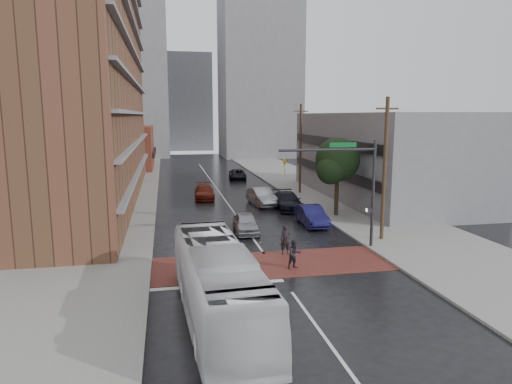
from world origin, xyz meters
TOP-DOWN VIEW (x-y plane):
  - ground at (0.00, 0.00)m, footprint 160.00×160.00m
  - crosswalk at (0.00, 0.50)m, footprint 14.00×5.00m
  - sidewalk_west at (-11.50, 25.00)m, footprint 9.00×90.00m
  - sidewalk_east at (11.50, 25.00)m, footprint 9.00×90.00m
  - apartment_block at (-14.00, 24.00)m, footprint 10.00×44.00m
  - storefront_west at (-12.00, 54.00)m, footprint 8.00×16.00m
  - building_east at (16.50, 20.00)m, footprint 11.00×26.00m
  - distant_tower_west at (-14.00, 78.00)m, footprint 18.00×16.00m
  - distant_tower_east at (14.00, 72.00)m, footprint 16.00×14.00m
  - distant_tower_center at (0.00, 95.00)m, footprint 12.00×10.00m
  - street_tree at (8.52, 12.03)m, footprint 4.20×4.10m
  - signal_mast at (5.85, 2.50)m, footprint 6.50×0.30m
  - utility_pole_near at (8.80, 4.00)m, footprint 1.60×0.26m
  - utility_pole_far at (8.80, 24.00)m, footprint 1.60×0.26m
  - transit_bus at (-3.97, -6.30)m, footprint 3.36×11.93m
  - pedestrian_a at (1.34, 2.26)m, footprint 0.72×0.50m
  - pedestrian_b at (1.13, -0.50)m, footprint 0.97×0.84m
  - car_travel_a at (-0.21, 8.09)m, footprint 2.04×4.52m
  - car_travel_b at (3.19, 18.30)m, footprint 2.39×5.33m
  - car_travel_c at (-2.05, 23.04)m, footprint 2.26×5.08m
  - suv_travel at (3.75, 37.09)m, footprint 2.75×5.11m
  - car_parked_near at (5.39, 9.39)m, footprint 1.72×4.84m
  - car_parked_mid at (5.20, 16.00)m, footprint 2.45×5.52m
  - car_parked_far at (5.23, 16.00)m, footprint 2.01×4.46m

SIDE VIEW (x-z plane):
  - ground at x=0.00m, z-range 0.00..0.00m
  - crosswalk at x=0.00m, z-range 0.00..0.02m
  - sidewalk_west at x=-11.50m, z-range 0.00..0.15m
  - sidewalk_east at x=11.50m, z-range 0.00..0.15m
  - suv_travel at x=3.75m, z-range 0.00..1.37m
  - car_travel_c at x=-2.05m, z-range 0.00..1.45m
  - car_parked_far at x=5.23m, z-range 0.00..1.49m
  - car_travel_a at x=-0.21m, z-range 0.00..1.51m
  - car_parked_mid at x=5.20m, z-range 0.00..1.58m
  - car_parked_near at x=5.39m, z-range 0.00..1.59m
  - pedestrian_b at x=1.13m, z-range 0.00..1.70m
  - car_travel_b at x=3.19m, z-range 0.00..1.70m
  - pedestrian_a at x=1.34m, z-range 0.00..1.90m
  - transit_bus at x=-3.97m, z-range 0.00..3.29m
  - storefront_west at x=-12.00m, z-range 0.00..7.00m
  - building_east at x=16.50m, z-range 0.00..9.00m
  - signal_mast at x=5.85m, z-range 1.13..8.33m
  - street_tree at x=8.52m, z-range 1.28..8.18m
  - utility_pole_near at x=8.80m, z-range 0.14..10.14m
  - utility_pole_far at x=8.80m, z-range 0.14..10.14m
  - distant_tower_center at x=0.00m, z-range 0.00..24.00m
  - apartment_block at x=-14.00m, z-range 0.00..28.00m
  - distant_tower_west at x=-14.00m, z-range 0.00..32.00m
  - distant_tower_east at x=14.00m, z-range 0.00..36.00m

